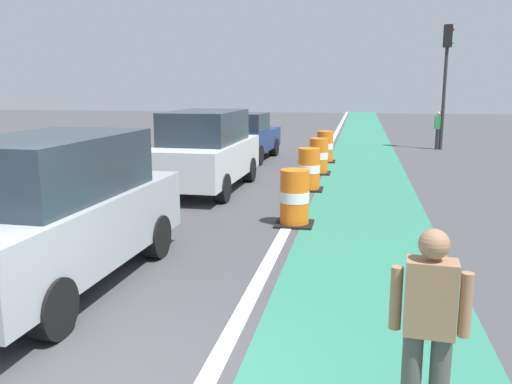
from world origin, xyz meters
name	(u,v)px	position (x,y,z in m)	size (l,w,h in m)	color
bike_lane_strip	(365,177)	(2.40, 12.00, 0.00)	(2.50, 80.00, 0.01)	#2D755B
lane_divider_stripe	(314,175)	(0.90, 12.00, 0.01)	(0.20, 80.00, 0.01)	silver
skateboarder_on_lane	(428,332)	(2.75, -0.31, 0.91)	(0.57, 0.82, 1.69)	black
parked_suv_nearest	(54,211)	(-1.75, 2.21, 1.04)	(2.01, 4.64, 2.04)	#9EA0A5
parked_suv_second	(206,150)	(-1.67, 9.21, 1.04)	(1.99, 4.64, 2.04)	silver
parked_sedan_third	(244,137)	(-1.92, 15.09, 0.83)	(2.11, 4.20, 1.70)	navy
traffic_barrel_front	(295,198)	(1.01, 6.03, 0.53)	(0.73, 0.73, 1.09)	orange
traffic_barrel_mid	(309,170)	(0.95, 9.67, 0.53)	(0.73, 0.73, 1.09)	orange
traffic_barrel_back	(319,157)	(1.00, 12.36, 0.53)	(0.73, 0.73, 1.09)	orange
traffic_barrel_far	(325,147)	(1.02, 15.02, 0.53)	(0.73, 0.73, 1.09)	orange
traffic_light_corner	(446,65)	(5.61, 19.75, 3.50)	(0.41, 0.32, 5.10)	#2D2D2D
pedestrian_crossing	(438,129)	(5.47, 19.81, 0.86)	(0.34, 0.20, 1.61)	#33333D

